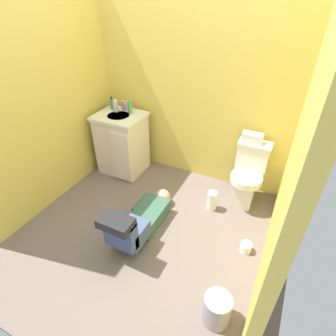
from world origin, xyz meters
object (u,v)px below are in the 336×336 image
at_px(faucet, 125,107).
at_px(person_plumber, 139,220).
at_px(vanity_cabinet, 122,143).
at_px(paper_towel_roll, 212,201).
at_px(soap_dispenser, 112,104).
at_px(bottle_clear, 116,106).
at_px(tissue_box, 252,138).
at_px(trash_can, 217,309).
at_px(toilet_paper_roll, 246,247).
at_px(bottle_white, 128,106).
at_px(toilet, 248,175).
at_px(bottle_pink, 123,105).
at_px(bottle_green, 130,107).

relative_size(faucet, person_plumber, 0.09).
distance_m(faucet, person_plumber, 1.51).
distance_m(vanity_cabinet, paper_towel_roll, 1.42).
xyz_separation_m(soap_dispenser, bottle_clear, (0.10, -0.05, 0.01)).
bearing_deg(tissue_box, paper_towel_roll, -121.88).
relative_size(faucet, soap_dispenser, 0.60).
bearing_deg(vanity_cabinet, faucet, 91.31).
relative_size(vanity_cabinet, trash_can, 2.97).
height_order(tissue_box, paper_towel_roll, tissue_box).
relative_size(bottle_clear, toilet_paper_roll, 1.41).
relative_size(vanity_cabinet, paper_towel_roll, 3.48).
distance_m(soap_dispenser, bottle_white, 0.23).
xyz_separation_m(toilet, toilet_paper_roll, (0.20, -0.75, -0.32)).
bearing_deg(person_plumber, faucet, 127.18).
height_order(bottle_pink, trash_can, bottle_pink).
height_order(person_plumber, toilet_paper_roll, person_plumber).
height_order(bottle_clear, bottle_white, bottle_clear).
xyz_separation_m(faucet, toilet_paper_roll, (1.87, -0.82, -0.82)).
bearing_deg(person_plumber, bottle_white, 125.59).
bearing_deg(toilet, bottle_white, 177.42).
bearing_deg(bottle_green, paper_towel_roll, -15.23).
bearing_deg(bottle_clear, paper_towel_roll, -11.91).
relative_size(bottle_pink, trash_can, 0.45).
bearing_deg(trash_can, bottle_clear, 141.65).
height_order(vanity_cabinet, tissue_box, tissue_box).
relative_size(toilet, vanity_cabinet, 0.91).
xyz_separation_m(trash_can, paper_towel_roll, (-0.44, 1.20, -0.02)).
height_order(soap_dispenser, bottle_clear, soap_dispenser).
bearing_deg(paper_towel_roll, bottle_white, 163.57).
xyz_separation_m(paper_towel_roll, toilet_paper_roll, (0.50, -0.43, -0.07)).
distance_m(vanity_cabinet, person_plumber, 1.25).
height_order(person_plumber, soap_dispenser, soap_dispenser).
xyz_separation_m(bottle_clear, paper_towel_roll, (1.46, -0.31, -0.78)).
bearing_deg(bottle_clear, trash_can, -38.35).
bearing_deg(faucet, toilet_paper_roll, -23.56).
distance_m(bottle_white, bottle_green, 0.08).
xyz_separation_m(tissue_box, toilet_paper_roll, (0.25, -0.84, -0.75)).
xyz_separation_m(bottle_white, bottle_green, (0.06, -0.05, 0.02)).
bearing_deg(faucet, soap_dispenser, -173.99).
bearing_deg(bottle_white, toilet, -2.58).
distance_m(tissue_box, trash_can, 1.75).
bearing_deg(vanity_cabinet, paper_towel_roll, -9.82).
xyz_separation_m(soap_dispenser, bottle_white, (0.23, 0.03, -0.00)).
bearing_deg(toilet, vanity_cabinet, -177.16).
bearing_deg(trash_can, toilet_paper_roll, 85.52).
relative_size(soap_dispenser, toilet_paper_roll, 1.51).
bearing_deg(bottle_green, tissue_box, 2.34).
relative_size(bottle_pink, bottle_green, 0.75).
bearing_deg(faucet, bottle_green, -20.30).
bearing_deg(bottle_white, toilet_paper_roll, -24.27).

